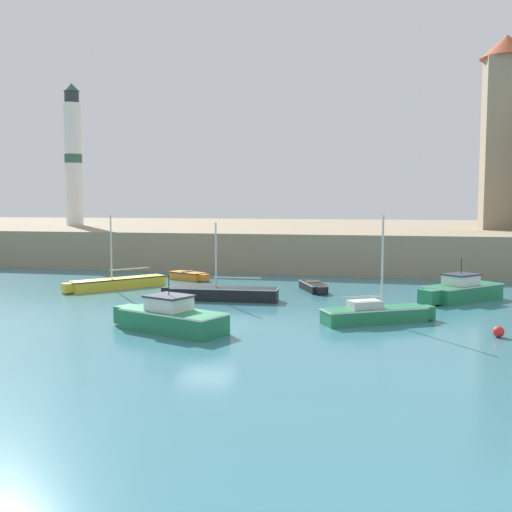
% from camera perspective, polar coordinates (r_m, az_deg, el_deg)
% --- Properties ---
extents(ground_plane, '(200.00, 200.00, 0.00)m').
position_cam_1_polar(ground_plane, '(27.59, -4.77, -6.48)').
color(ground_plane, teal).
extents(quay_seawall, '(120.00, 40.00, 3.11)m').
position_cam_1_polar(quay_seawall, '(65.23, 5.36, 1.64)').
color(quay_seawall, gray).
rests_on(quay_seawall, ground).
extents(motorboat_green_0, '(5.72, 3.58, 2.46)m').
position_cam_1_polar(motorboat_green_0, '(26.24, -8.21, -5.81)').
color(motorboat_green_0, '#237A4C').
rests_on(motorboat_green_0, ground).
extents(motorboat_green_1, '(4.98, 5.09, 2.43)m').
position_cam_1_polar(motorboat_green_1, '(35.75, 18.94, -3.12)').
color(motorboat_green_1, '#237A4C').
rests_on(motorboat_green_1, ground).
extents(sailboat_yellow_2, '(5.03, 5.82, 4.75)m').
position_cam_1_polar(sailboat_yellow_2, '(39.50, -13.11, -2.50)').
color(sailboat_yellow_2, yellow).
rests_on(sailboat_yellow_2, ground).
extents(sailboat_green_3, '(5.29, 3.56, 4.97)m').
position_cam_1_polar(sailboat_green_3, '(28.29, 11.35, -5.37)').
color(sailboat_green_3, '#237A4C').
rests_on(sailboat_green_3, ground).
extents(dinghy_black_4, '(2.17, 3.57, 0.61)m').
position_cam_1_polar(dinghy_black_4, '(37.71, 5.50, -2.89)').
color(dinghy_black_4, black).
rests_on(dinghy_black_4, ground).
extents(dinghy_orange_5, '(3.29, 2.20, 0.64)m').
position_cam_1_polar(dinghy_orange_5, '(43.06, -6.44, -1.86)').
color(dinghy_orange_5, orange).
rests_on(dinghy_orange_5, ground).
extents(sailboat_black_7, '(6.72, 1.59, 4.40)m').
position_cam_1_polar(sailboat_black_7, '(34.00, -3.27, -3.54)').
color(sailboat_black_7, black).
rests_on(sailboat_black_7, ground).
extents(mooring_buoy, '(0.46, 0.46, 0.46)m').
position_cam_1_polar(mooring_buoy, '(26.79, 22.10, -6.70)').
color(mooring_buoy, red).
rests_on(mooring_buoy, ground).
extents(lighthouse, '(1.77, 1.77, 14.59)m').
position_cam_1_polar(lighthouse, '(65.65, -17.01, 9.02)').
color(lighthouse, silver).
rests_on(lighthouse, quay_seawall).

